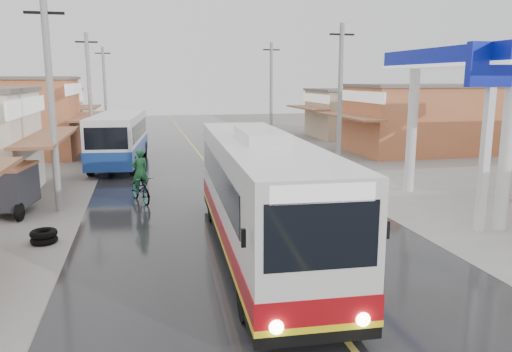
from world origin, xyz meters
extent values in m
plane|color=slate|center=(0.00, 0.00, 0.00)|extent=(120.00, 120.00, 0.00)
cube|color=black|center=(0.00, 15.00, 0.01)|extent=(12.00, 90.00, 0.02)
cube|color=#D8CC4C|center=(0.00, 15.00, 0.02)|extent=(0.15, 90.00, 0.01)
cylinder|color=white|center=(8.00, 9.00, 2.75)|extent=(0.44, 0.44, 5.50)
cylinder|color=white|center=(8.00, 3.00, 2.75)|extent=(0.44, 0.44, 5.50)
cube|color=white|center=(7.20, 3.00, 3.00)|extent=(0.25, 0.25, 6.00)
cube|color=#0A1695|center=(7.20, 3.00, 5.50)|extent=(1.80, 0.30, 1.40)
cube|color=silver|center=(-0.48, 2.52, 1.95)|extent=(2.92, 11.56, 2.82)
cube|color=black|center=(-0.48, 2.52, 0.45)|extent=(2.94, 11.58, 0.29)
cube|color=#9D0D13|center=(-0.48, 2.52, 0.93)|extent=(2.96, 11.60, 0.53)
cube|color=yellow|center=(-0.48, 2.52, 0.61)|extent=(2.97, 11.61, 0.13)
cube|color=black|center=(-0.45, 3.00, 2.26)|extent=(2.85, 9.18, 0.96)
cube|color=black|center=(-0.74, -3.16, 2.36)|extent=(2.09, 0.22, 1.24)
cube|color=black|center=(-0.21, 8.19, 2.36)|extent=(2.09, 0.22, 1.05)
cube|color=white|center=(-0.74, -3.16, 3.12)|extent=(1.89, 0.21, 0.33)
cube|color=silver|center=(-0.48, 2.52, 3.51)|extent=(1.28, 2.92, 0.29)
cylinder|color=black|center=(-1.71, -1.44, 0.55)|extent=(0.38, 1.07, 1.05)
cylinder|color=black|center=(0.38, -1.54, 0.55)|extent=(0.38, 1.07, 1.05)
cylinder|color=black|center=(-1.35, 6.19, 0.55)|extent=(0.38, 1.07, 1.05)
cylinder|color=black|center=(0.74, 6.10, 0.55)|extent=(0.38, 1.07, 1.05)
sphere|color=#FFF2CC|center=(-1.56, -3.19, 0.74)|extent=(0.28, 0.28, 0.27)
sphere|color=#FFF2CC|center=(0.06, -3.27, 0.74)|extent=(0.28, 0.28, 0.27)
cube|color=black|center=(-2.07, -2.84, 2.31)|extent=(0.08, 0.08, 0.33)
cube|color=black|center=(0.61, -2.97, 2.31)|extent=(0.08, 0.08, 0.33)
cube|color=silver|center=(-5.04, 19.14, 1.78)|extent=(3.30, 9.26, 2.52)
cube|color=#1B3F97|center=(-5.04, 19.14, 0.93)|extent=(3.34, 9.30, 1.01)
cube|color=black|center=(-5.04, 19.14, 2.14)|extent=(3.19, 7.76, 0.91)
cube|color=black|center=(-5.48, 14.68, 2.14)|extent=(2.12, 0.33, 1.11)
cylinder|color=black|center=(-6.44, 16.04, 0.52)|extent=(0.40, 1.03, 1.01)
cylinder|color=black|center=(-4.28, 15.83, 0.52)|extent=(0.40, 1.03, 1.01)
cylinder|color=black|center=(-5.81, 22.46, 0.52)|extent=(0.40, 1.03, 1.01)
cylinder|color=black|center=(-3.64, 22.24, 0.52)|extent=(0.40, 1.03, 1.01)
imported|color=black|center=(-3.88, 9.75, 0.55)|extent=(1.36, 2.22, 1.10)
imported|color=#206134|center=(-3.88, 9.51, 1.34)|extent=(0.77, 0.63, 1.83)
cube|color=#26262D|center=(-8.67, 8.87, 1.06)|extent=(1.76, 2.41, 1.44)
cube|color=brown|center=(-8.67, 8.87, 1.83)|extent=(1.82, 2.48, 0.11)
cylinder|color=black|center=(-8.16, 7.79, 0.33)|extent=(0.23, 0.68, 0.67)
torus|color=black|center=(-6.87, 4.98, 0.11)|extent=(0.83, 0.83, 0.21)
torus|color=black|center=(-6.87, 4.98, 0.32)|extent=(0.83, 0.83, 0.21)
camera|label=1|loc=(-3.73, -11.06, 5.06)|focal=35.00mm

